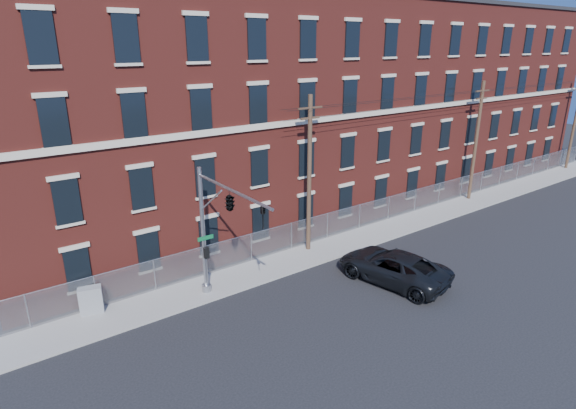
% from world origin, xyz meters
% --- Properties ---
extents(ground, '(140.00, 140.00, 0.00)m').
position_xyz_m(ground, '(0.00, 0.00, 0.00)').
color(ground, black).
rests_on(ground, ground).
extents(sidewalk, '(65.00, 3.00, 0.12)m').
position_xyz_m(sidewalk, '(12.00, 5.00, 0.06)').
color(sidewalk, gray).
rests_on(sidewalk, ground).
extents(mill_building, '(55.30, 14.32, 16.30)m').
position_xyz_m(mill_building, '(12.00, 13.93, 8.15)').
color(mill_building, maroon).
rests_on(mill_building, ground).
extents(chain_link_fence, '(59.06, 0.06, 1.85)m').
position_xyz_m(chain_link_fence, '(12.00, 6.30, 1.06)').
color(chain_link_fence, '#A5A8AD').
rests_on(chain_link_fence, ground).
extents(traffic_signal_mast, '(0.90, 6.75, 7.00)m').
position_xyz_m(traffic_signal_mast, '(-6.00, 2.18, 5.39)').
color(traffic_signal_mast, '#9EA0A5').
rests_on(traffic_signal_mast, ground).
extents(utility_pole_near, '(1.80, 0.28, 10.00)m').
position_xyz_m(utility_pole_near, '(2.00, 5.60, 5.34)').
color(utility_pole_near, '#4B3525').
rests_on(utility_pole_near, ground).
extents(utility_pole_mid, '(1.80, 0.28, 10.00)m').
position_xyz_m(utility_pole_mid, '(20.00, 5.60, 5.34)').
color(utility_pole_mid, '#4B3525').
rests_on(utility_pole_mid, ground).
extents(utility_pole_far, '(1.80, 0.28, 10.00)m').
position_xyz_m(utility_pole_far, '(38.00, 5.60, 5.34)').
color(utility_pole_far, '#4B3525').
rests_on(utility_pole_far, ground).
extents(overhead_wires, '(40.00, 0.62, 0.62)m').
position_xyz_m(overhead_wires, '(20.00, 5.60, 9.12)').
color(overhead_wires, black).
rests_on(overhead_wires, ground).
extents(pickup_truck, '(4.17, 6.91, 1.79)m').
position_xyz_m(pickup_truck, '(3.26, -0.56, 0.90)').
color(pickup_truck, black).
rests_on(pickup_truck, ground).
extents(utility_cabinet, '(1.22, 0.82, 1.39)m').
position_xyz_m(utility_cabinet, '(-11.63, 6.00, 0.82)').
color(utility_cabinet, gray).
rests_on(utility_cabinet, sidewalk).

